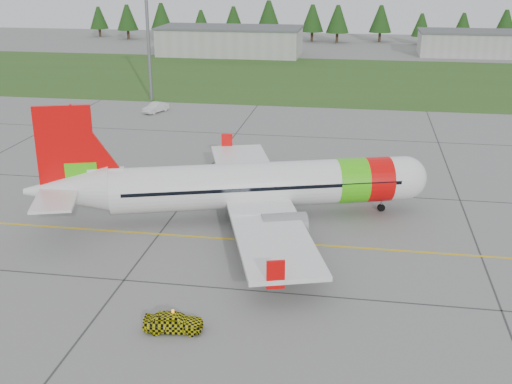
# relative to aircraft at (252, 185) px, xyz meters

# --- Properties ---
(ground) EXTENTS (320.00, 320.00, 0.00)m
(ground) POSITION_rel_aircraft_xyz_m (8.16, -12.67, -2.96)
(ground) COLOR gray
(ground) RESTS_ON ground
(aircraft) EXTENTS (32.88, 31.11, 10.25)m
(aircraft) POSITION_rel_aircraft_xyz_m (0.00, 0.00, 0.00)
(aircraft) COLOR white
(aircraft) RESTS_ON ground
(follow_me_car) EXTENTS (1.38, 1.57, 3.57)m
(follow_me_car) POSITION_rel_aircraft_xyz_m (-1.63, -18.25, -1.17)
(follow_me_car) COLOR yellow
(follow_me_car) RESTS_ON ground
(service_van) EXTENTS (1.96, 1.91, 4.36)m
(service_van) POSITION_rel_aircraft_xyz_m (-20.60, 37.39, -0.77)
(service_van) COLOR silver
(service_van) RESTS_ON ground
(grass_strip) EXTENTS (320.00, 50.00, 0.03)m
(grass_strip) POSITION_rel_aircraft_xyz_m (8.16, 69.33, -2.94)
(grass_strip) COLOR #30561E
(grass_strip) RESTS_ON ground
(taxi_guideline) EXTENTS (120.00, 0.25, 0.02)m
(taxi_guideline) POSITION_rel_aircraft_xyz_m (8.16, -4.67, -2.94)
(taxi_guideline) COLOR gold
(taxi_guideline) RESTS_ON ground
(hangar_west) EXTENTS (32.00, 14.00, 6.00)m
(hangar_west) POSITION_rel_aircraft_xyz_m (-21.84, 97.33, 0.04)
(hangar_west) COLOR #A8A8A3
(hangar_west) RESTS_ON ground
(hangar_east) EXTENTS (24.00, 12.00, 5.20)m
(hangar_east) POSITION_rel_aircraft_xyz_m (33.16, 105.33, -0.36)
(hangar_east) COLOR #A8A8A3
(hangar_east) RESTS_ON ground
(floodlight_mast) EXTENTS (0.50, 0.50, 20.00)m
(floodlight_mast) POSITION_rel_aircraft_xyz_m (-23.84, 45.33, 7.04)
(floodlight_mast) COLOR slate
(floodlight_mast) RESTS_ON ground
(treeline) EXTENTS (160.00, 8.00, 10.00)m
(treeline) POSITION_rel_aircraft_xyz_m (8.16, 125.33, 2.04)
(treeline) COLOR #1C3F14
(treeline) RESTS_ON ground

